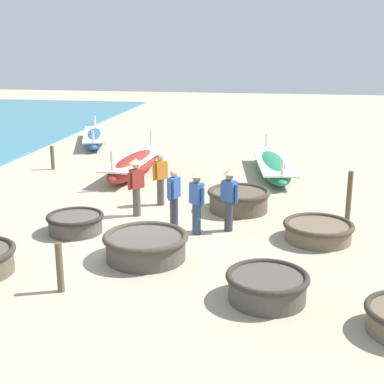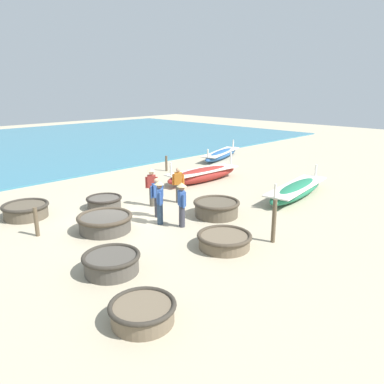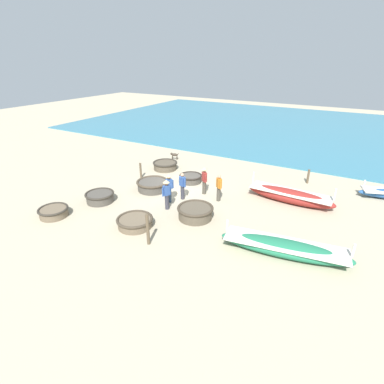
{
  "view_description": "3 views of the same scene",
  "coord_description": "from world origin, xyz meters",
  "px_view_note": "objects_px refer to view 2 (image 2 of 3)",
  "views": [
    {
      "loc": [
        3.66,
        -12.22,
        4.78
      ],
      "look_at": [
        1.31,
        1.52,
        0.85
      ],
      "focal_mm": 50.0,
      "sensor_mm": 36.0,
      "label": 1
    },
    {
      "loc": [
        11.66,
        -7.88,
        4.96
      ],
      "look_at": [
        2.15,
        1.72,
        1.13
      ],
      "focal_mm": 35.0,
      "sensor_mm": 36.0,
      "label": 2
    },
    {
      "loc": [
        14.09,
        9.19,
        7.47
      ],
      "look_at": [
        2.05,
        2.32,
        1.17
      ],
      "focal_mm": 28.0,
      "sensor_mm": 36.0,
      "label": 3
    }
  ],
  "objects_px": {
    "mooring_post_inland": "(36,222)",
    "mooring_post_shoreline": "(166,163)",
    "coracle_front_left": "(216,208)",
    "fisherman_standing_right": "(160,199)",
    "coracle_upturned": "(111,262)",
    "long_boat_blue_hull": "(297,190)",
    "coracle_center": "(143,312)",
    "fisherman_crouching": "(152,184)",
    "coracle_tilted": "(105,222)",
    "long_boat_green_hull": "(221,154)",
    "coracle_nearest": "(224,240)",
    "coracle_weathered": "(26,210)",
    "fisherman_with_hat": "(157,196)",
    "coracle_far_left": "(104,202)",
    "fisherman_hauling": "(178,184)",
    "fisherman_by_coracle": "(182,202)",
    "mooring_post_mid_beach": "(274,221)",
    "long_boat_white_hull": "(203,174)"
  },
  "relations": [
    {
      "from": "mooring_post_inland",
      "to": "mooring_post_shoreline",
      "type": "distance_m",
      "value": 10.92
    },
    {
      "from": "mooring_post_inland",
      "to": "mooring_post_shoreline",
      "type": "height_order",
      "value": "mooring_post_inland"
    },
    {
      "from": "coracle_front_left",
      "to": "fisherman_standing_right",
      "type": "distance_m",
      "value": 2.41
    },
    {
      "from": "coracle_upturned",
      "to": "long_boat_blue_hull",
      "type": "bearing_deg",
      "value": 90.81
    },
    {
      "from": "coracle_center",
      "to": "fisherman_crouching",
      "type": "xyz_separation_m",
      "value": [
        -6.24,
        5.4,
        0.7
      ]
    },
    {
      "from": "coracle_tilted",
      "to": "long_boat_green_hull",
      "type": "height_order",
      "value": "long_boat_green_hull"
    },
    {
      "from": "coracle_center",
      "to": "long_boat_blue_hull",
      "type": "xyz_separation_m",
      "value": [
        -2.55,
        11.03,
        0.07
      ]
    },
    {
      "from": "coracle_nearest",
      "to": "fisherman_crouching",
      "type": "relative_size",
      "value": 1.05
    },
    {
      "from": "coracle_weathered",
      "to": "fisherman_with_hat",
      "type": "height_order",
      "value": "fisherman_with_hat"
    },
    {
      "from": "coracle_far_left",
      "to": "fisherman_hauling",
      "type": "bearing_deg",
      "value": 59.24
    },
    {
      "from": "coracle_front_left",
      "to": "coracle_center",
      "type": "relative_size",
      "value": 1.23
    },
    {
      "from": "fisherman_by_coracle",
      "to": "long_boat_blue_hull",
      "type": "bearing_deg",
      "value": 81.32
    },
    {
      "from": "mooring_post_shoreline",
      "to": "long_boat_green_hull",
      "type": "bearing_deg",
      "value": 92.65
    },
    {
      "from": "fisherman_by_coracle",
      "to": "fisherman_with_hat",
      "type": "xyz_separation_m",
      "value": [
        -1.47,
        0.07,
        -0.12
      ]
    },
    {
      "from": "coracle_nearest",
      "to": "mooring_post_mid_beach",
      "type": "bearing_deg",
      "value": 59.53
    },
    {
      "from": "coracle_front_left",
      "to": "coracle_upturned",
      "type": "bearing_deg",
      "value": -79.56
    },
    {
      "from": "coracle_far_left",
      "to": "fisherman_standing_right",
      "type": "xyz_separation_m",
      "value": [
        3.12,
        0.42,
        0.69
      ]
    },
    {
      "from": "long_boat_white_hull",
      "to": "fisherman_standing_right",
      "type": "xyz_separation_m",
      "value": [
        3.3,
        -5.85,
        0.57
      ]
    },
    {
      "from": "coracle_upturned",
      "to": "fisherman_by_coracle",
      "type": "xyz_separation_m",
      "value": [
        -1.13,
        3.77,
        0.66
      ]
    },
    {
      "from": "coracle_front_left",
      "to": "fisherman_crouching",
      "type": "height_order",
      "value": "fisherman_crouching"
    },
    {
      "from": "coracle_front_left",
      "to": "coracle_nearest",
      "type": "bearing_deg",
      "value": -44.14
    },
    {
      "from": "long_boat_green_hull",
      "to": "fisherman_crouching",
      "type": "height_order",
      "value": "fisherman_crouching"
    },
    {
      "from": "coracle_upturned",
      "to": "fisherman_hauling",
      "type": "xyz_separation_m",
      "value": [
        -3.4,
        5.73,
        0.54
      ]
    },
    {
      "from": "coracle_upturned",
      "to": "fisherman_standing_right",
      "type": "height_order",
      "value": "fisherman_standing_right"
    },
    {
      "from": "fisherman_crouching",
      "to": "long_boat_green_hull",
      "type": "bearing_deg",
      "value": 115.58
    },
    {
      "from": "mooring_post_inland",
      "to": "mooring_post_mid_beach",
      "type": "relative_size",
      "value": 0.7
    },
    {
      "from": "coracle_nearest",
      "to": "mooring_post_mid_beach",
      "type": "height_order",
      "value": "mooring_post_mid_beach"
    },
    {
      "from": "coracle_weathered",
      "to": "fisherman_standing_right",
      "type": "distance_m",
      "value": 5.4
    },
    {
      "from": "fisherman_standing_right",
      "to": "long_boat_green_hull",
      "type": "bearing_deg",
      "value": 120.73
    },
    {
      "from": "coracle_nearest",
      "to": "coracle_tilted",
      "type": "bearing_deg",
      "value": -154.64
    },
    {
      "from": "long_boat_blue_hull",
      "to": "mooring_post_shoreline",
      "type": "xyz_separation_m",
      "value": [
        -8.44,
        -0.61,
        0.14
      ]
    },
    {
      "from": "fisherman_with_hat",
      "to": "mooring_post_inland",
      "type": "xyz_separation_m",
      "value": [
        -1.44,
        -4.16,
        -0.32
      ]
    },
    {
      "from": "fisherman_hauling",
      "to": "coracle_front_left",
      "type": "bearing_deg",
      "value": -4.19
    },
    {
      "from": "coracle_far_left",
      "to": "coracle_upturned",
      "type": "distance_m",
      "value": 5.85
    },
    {
      "from": "long_boat_blue_hull",
      "to": "fisherman_with_hat",
      "type": "distance_m",
      "value": 6.85
    },
    {
      "from": "fisherman_crouching",
      "to": "fisherman_standing_right",
      "type": "height_order",
      "value": "same"
    },
    {
      "from": "coracle_weathered",
      "to": "mooring_post_mid_beach",
      "type": "bearing_deg",
      "value": 30.0
    },
    {
      "from": "fisherman_crouching",
      "to": "fisherman_by_coracle",
      "type": "bearing_deg",
      "value": -16.83
    },
    {
      "from": "coracle_upturned",
      "to": "coracle_tilted",
      "type": "relative_size",
      "value": 0.82
    },
    {
      "from": "coracle_tilted",
      "to": "mooring_post_shoreline",
      "type": "bearing_deg",
      "value": 125.8
    },
    {
      "from": "coracle_weathered",
      "to": "fisherman_standing_right",
      "type": "relative_size",
      "value": 1.06
    },
    {
      "from": "coracle_upturned",
      "to": "coracle_tilted",
      "type": "xyz_separation_m",
      "value": [
        -2.8,
        1.59,
        0.03
      ]
    },
    {
      "from": "long_boat_green_hull",
      "to": "fisherman_with_hat",
      "type": "distance_m",
      "value": 12.83
    },
    {
      "from": "long_boat_green_hull",
      "to": "fisherman_by_coracle",
      "type": "bearing_deg",
      "value": -55.63
    },
    {
      "from": "fisherman_hauling",
      "to": "fisherman_with_hat",
      "type": "distance_m",
      "value": 2.05
    },
    {
      "from": "coracle_nearest",
      "to": "fisherman_hauling",
      "type": "bearing_deg",
      "value": 153.38
    },
    {
      "from": "fisherman_with_hat",
      "to": "mooring_post_inland",
      "type": "height_order",
      "value": "fisherman_with_hat"
    },
    {
      "from": "coracle_front_left",
      "to": "coracle_far_left",
      "type": "distance_m",
      "value": 4.77
    },
    {
      "from": "fisherman_hauling",
      "to": "mooring_post_inland",
      "type": "distance_m",
      "value": 6.09
    },
    {
      "from": "long_boat_green_hull",
      "to": "fisherman_hauling",
      "type": "relative_size",
      "value": 3.37
    }
  ]
}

